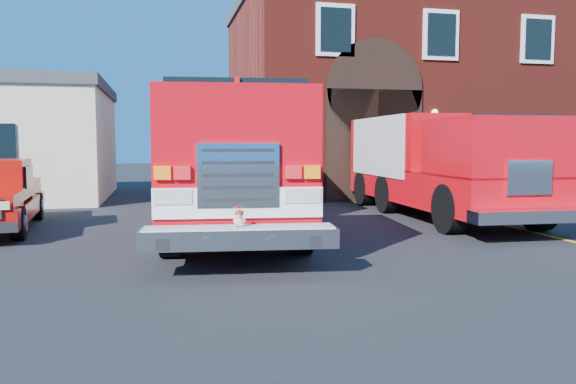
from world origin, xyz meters
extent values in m
plane|color=black|center=(0.00, 0.00, 0.00)|extent=(100.00, 100.00, 0.00)
cube|color=yellow|center=(6.50, 1.00, 0.00)|extent=(0.12, 3.00, 0.01)
cube|color=yellow|center=(6.50, 4.00, 0.00)|extent=(0.12, 3.00, 0.01)
cube|color=yellow|center=(6.50, 7.00, 0.00)|extent=(0.12, 3.00, 0.01)
cube|color=maroon|center=(9.00, 14.00, 4.00)|extent=(15.00, 10.00, 8.00)
cube|color=#3A3C3F|center=(9.00, 14.00, 8.20)|extent=(15.20, 10.20, 0.50)
cube|color=black|center=(5.50, 8.98, 2.00)|extent=(3.60, 0.12, 4.00)
cylinder|color=black|center=(5.50, 8.98, 4.00)|extent=(3.60, 0.12, 3.60)
cube|color=black|center=(4.00, 8.95, 6.00)|extent=(1.40, 0.10, 1.80)
cube|color=black|center=(8.00, 8.95, 6.00)|extent=(1.40, 0.10, 1.80)
cube|color=black|center=(12.00, 8.95, 6.00)|extent=(1.40, 0.10, 1.80)
cylinder|color=black|center=(-1.84, 0.38, 0.60)|extent=(0.51, 1.23, 1.19)
cylinder|color=black|center=(0.54, 0.13, 0.60)|extent=(0.51, 1.23, 1.19)
cube|color=red|center=(-0.28, 3.71, 0.92)|extent=(3.74, 10.00, 0.98)
cube|color=red|center=(-0.01, 6.19, 2.17)|extent=(3.21, 5.04, 1.74)
cube|color=red|center=(-0.61, 0.58, 2.22)|extent=(3.07, 3.74, 1.63)
cube|color=black|center=(-0.76, -0.77, 2.66)|extent=(2.38, 0.34, 1.02)
cube|color=red|center=(-0.61, 0.58, 3.13)|extent=(1.77, 0.55, 0.15)
cube|color=white|center=(-0.80, -1.17, 1.14)|extent=(2.70, 0.36, 0.48)
cube|color=silver|center=(-0.80, -1.18, 1.57)|extent=(1.30, 0.20, 1.02)
cube|color=silver|center=(-0.84, -1.47, 0.63)|extent=(3.09, 0.92, 0.30)
cube|color=#B7B7BF|center=(-1.37, 6.34, 2.17)|extent=(0.46, 3.89, 1.41)
cube|color=#B7B7BF|center=(1.35, 6.04, 2.17)|extent=(0.46, 3.89, 1.41)
sphere|color=tan|center=(-0.84, -1.47, 0.87)|extent=(0.17, 0.17, 0.16)
sphere|color=tan|center=(-0.84, -1.48, 0.98)|extent=(0.14, 0.14, 0.13)
sphere|color=tan|center=(-0.88, -1.46, 1.03)|extent=(0.05, 0.05, 0.05)
sphere|color=tan|center=(-0.79, -1.47, 1.03)|extent=(0.05, 0.05, 0.05)
ellipsoid|color=red|center=(-0.84, -1.47, 1.02)|extent=(0.15, 0.15, 0.07)
cylinder|color=red|center=(-0.84, -1.48, 1.01)|extent=(0.17, 0.17, 0.01)
cylinder|color=black|center=(-5.01, 2.91, 0.37)|extent=(0.32, 0.76, 0.74)
cube|color=#9F0D07|center=(-6.10, 6.02, 0.88)|extent=(1.86, 2.08, 0.51)
cylinder|color=black|center=(4.47, 1.68, 0.58)|extent=(0.40, 1.16, 1.15)
cylinder|color=black|center=(6.78, 1.60, 0.58)|extent=(0.40, 1.16, 1.15)
cube|color=red|center=(5.72, 4.57, 0.89)|extent=(2.90, 8.46, 0.94)
cube|color=red|center=(5.77, 6.14, 2.10)|extent=(2.79, 5.32, 1.57)
cube|color=red|center=(5.62, 1.64, 1.99)|extent=(2.70, 2.60, 1.36)
cube|color=#B7B7BF|center=(4.46, 6.19, 1.99)|extent=(0.19, 4.40, 1.78)
cube|color=#B7B7BF|center=(7.09, 6.10, 1.99)|extent=(0.19, 4.40, 1.78)
cube|color=silver|center=(5.57, 0.12, 0.58)|extent=(2.84, 0.57, 0.26)
camera|label=1|loc=(-2.01, -10.01, 2.09)|focal=35.00mm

